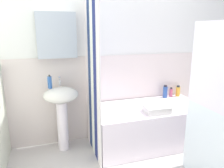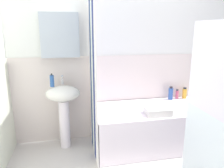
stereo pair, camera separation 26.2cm
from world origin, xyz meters
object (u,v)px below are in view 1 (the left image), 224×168
Objects in this scene: soap_dispenser at (50,82)px; towel_folded at (157,109)px; sink at (62,105)px; bathtub at (148,125)px; lotion_bottle at (178,91)px; conditioner_bottle at (171,92)px; shampoo_bottle at (165,92)px.

soap_dispenser is 1.37m from towel_folded.
soap_dispenser reaches higher than sink.
lotion_bottle reaches higher than bathtub.
lotion_bottle is at bearing 38.45° from towel_folded.
lotion_bottle reaches higher than towel_folded.
sink reaches higher than conditioner_bottle.
sink is 1.80m from lotion_bottle.
shampoo_bottle is (-0.11, -0.01, 0.02)m from conditioner_bottle.
sink is at bearing 160.54° from towel_folded.
towel_folded is at bearing -129.53° from shampoo_bottle.
bathtub is 0.80m from lotion_bottle.
shampoo_bottle is at bearing 35.10° from bathtub.
shampoo_bottle reaches higher than bathtub.
sink reaches higher than lotion_bottle.
towel_folded is at bearing -141.55° from lotion_bottle.
conditioner_bottle is 0.74m from towel_folded.
shampoo_bottle reaches higher than conditioner_bottle.
towel_folded is at bearing -17.44° from soap_dispenser.
soap_dispenser reaches higher than bathtub.
shampoo_bottle is (1.68, 0.11, -0.30)m from soap_dispenser.
towel_folded is (0.00, -0.21, 0.31)m from bathtub.
sink is 1.56m from shampoo_bottle.
soap_dispenser is at bearing -177.46° from sink.
lotion_bottle is 0.86× the size of shampoo_bottle.
bathtub is (1.14, -0.19, -0.36)m from sink.
sink is at bearing 2.54° from soap_dispenser.
sink is 5.06× the size of lotion_bottle.
bathtub is 0.38m from towel_folded.
sink is 0.33m from soap_dispenser.
sink is at bearing -176.08° from shampoo_bottle.
soap_dispenser is 1.71m from shampoo_bottle.
conditioner_bottle is (1.67, 0.12, -0.02)m from sink.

